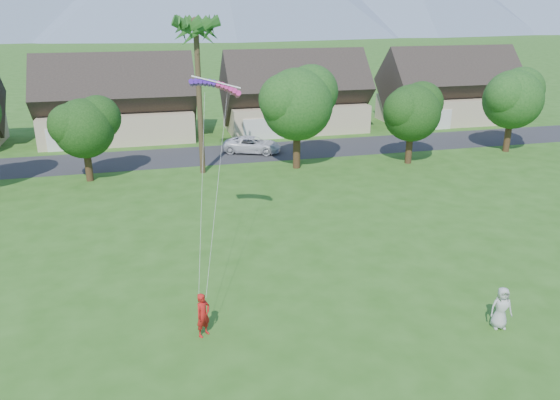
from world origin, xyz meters
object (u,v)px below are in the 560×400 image
object	(u,v)px
kite_flyer	(203,315)
parafoil_kite	(216,84)
watcher	(501,308)
parked_car	(252,145)

from	to	relation	value
kite_flyer	parafoil_kite	bearing A→B (deg)	38.87
kite_flyer	watcher	xyz separation A→B (m)	(12.50, -2.53, -0.02)
kite_flyer	watcher	size ratio (longest dim) A/B	1.02
watcher	parafoil_kite	distance (m)	17.50
watcher	parafoil_kite	xyz separation A→B (m)	(-10.43, 11.30, 8.36)
kite_flyer	parked_car	world-z (taller)	kite_flyer
parked_car	parafoil_kite	world-z (taller)	parafoil_kite
watcher	parked_car	xyz separation A→B (m)	(-4.45, 31.97, -0.20)
parafoil_kite	kite_flyer	bearing A→B (deg)	-92.96
parafoil_kite	watcher	bearing A→B (deg)	-36.98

